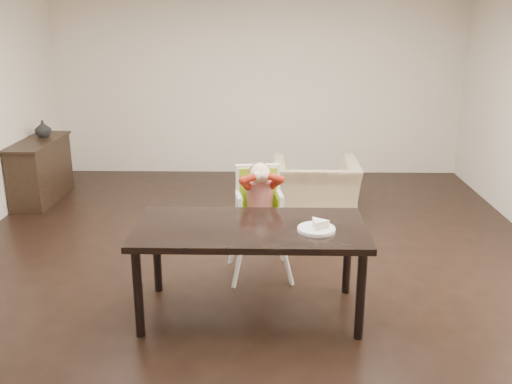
% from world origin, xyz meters
% --- Properties ---
extents(ground, '(7.00, 7.00, 0.00)m').
position_xyz_m(ground, '(0.00, 0.00, 0.00)').
color(ground, black).
rests_on(ground, ground).
extents(room_walls, '(6.02, 7.02, 2.71)m').
position_xyz_m(room_walls, '(0.00, 0.00, 1.86)').
color(room_walls, beige).
rests_on(room_walls, ground).
extents(dining_table, '(1.80, 0.90, 0.75)m').
position_xyz_m(dining_table, '(0.02, -0.83, 0.67)').
color(dining_table, black).
rests_on(dining_table, ground).
extents(high_chair, '(0.50, 0.50, 1.07)m').
position_xyz_m(high_chair, '(0.08, -0.08, 0.76)').
color(high_chair, white).
rests_on(high_chair, ground).
extents(plate, '(0.31, 0.31, 0.08)m').
position_xyz_m(plate, '(0.53, -0.92, 0.78)').
color(plate, white).
rests_on(plate, dining_table).
extents(armchair, '(1.01, 0.67, 0.88)m').
position_xyz_m(armchair, '(0.72, 1.61, 0.44)').
color(armchair, tan).
rests_on(armchair, ground).
extents(sideboard, '(0.44, 1.26, 0.79)m').
position_xyz_m(sideboard, '(-2.78, 2.06, 0.40)').
color(sideboard, black).
rests_on(sideboard, ground).
extents(vase, '(0.27, 0.28, 0.21)m').
position_xyz_m(vase, '(-2.78, 2.28, 0.89)').
color(vase, '#99999E').
rests_on(vase, sideboard).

